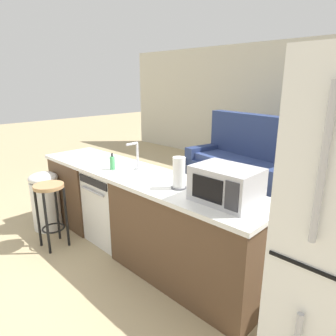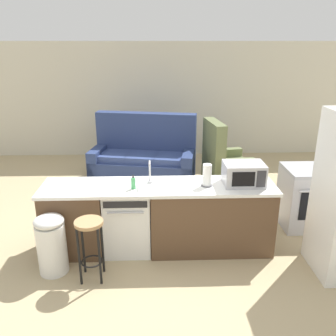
{
  "view_description": "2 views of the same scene",
  "coord_description": "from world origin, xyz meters",
  "px_view_note": "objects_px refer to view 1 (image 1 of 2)",
  "views": [
    {
      "loc": [
        2.43,
        -1.88,
        1.81
      ],
      "look_at": [
        0.13,
        0.46,
        0.86
      ],
      "focal_mm": 32.0,
      "sensor_mm": 36.0,
      "label": 1
    },
    {
      "loc": [
        0.12,
        -4.11,
        2.61
      ],
      "look_at": [
        0.28,
        0.33,
        1.01
      ],
      "focal_mm": 38.0,
      "sensor_mm": 36.0,
      "label": 2
    }
  ],
  "objects_px": {
    "dishwasher": "(117,206)",
    "microwave": "(226,185)",
    "bar_stool": "(50,202)",
    "couch": "(246,166)",
    "trash_bin": "(46,200)",
    "armchair": "(336,195)",
    "soap_bottle": "(112,163)",
    "paper_towel_roll": "(179,173)"
  },
  "relations": [
    {
      "from": "trash_bin",
      "to": "couch",
      "type": "bearing_deg",
      "value": 72.13
    },
    {
      "from": "dishwasher",
      "to": "paper_towel_roll",
      "type": "relative_size",
      "value": 2.98
    },
    {
      "from": "dishwasher",
      "to": "microwave",
      "type": "distance_m",
      "value": 1.59
    },
    {
      "from": "microwave",
      "to": "bar_stool",
      "type": "distance_m",
      "value": 2.01
    },
    {
      "from": "trash_bin",
      "to": "couch",
      "type": "xyz_separation_m",
      "value": [
        1.0,
        3.09,
        0.02
      ]
    },
    {
      "from": "couch",
      "to": "bar_stool",
      "type": "bearing_deg",
      "value": -99.06
    },
    {
      "from": "dishwasher",
      "to": "microwave",
      "type": "relative_size",
      "value": 1.68
    },
    {
      "from": "paper_towel_roll",
      "to": "microwave",
      "type": "bearing_deg",
      "value": 3.97
    },
    {
      "from": "bar_stool",
      "to": "armchair",
      "type": "relative_size",
      "value": 0.62
    },
    {
      "from": "trash_bin",
      "to": "couch",
      "type": "distance_m",
      "value": 3.25
    },
    {
      "from": "dishwasher",
      "to": "microwave",
      "type": "height_order",
      "value": "microwave"
    },
    {
      "from": "dishwasher",
      "to": "paper_towel_roll",
      "type": "height_order",
      "value": "paper_towel_roll"
    },
    {
      "from": "dishwasher",
      "to": "soap_bottle",
      "type": "height_order",
      "value": "soap_bottle"
    },
    {
      "from": "microwave",
      "to": "trash_bin",
      "type": "distance_m",
      "value": 2.46
    },
    {
      "from": "soap_bottle",
      "to": "couch",
      "type": "relative_size",
      "value": 0.08
    },
    {
      "from": "paper_towel_roll",
      "to": "trash_bin",
      "type": "relative_size",
      "value": 0.38
    },
    {
      "from": "microwave",
      "to": "couch",
      "type": "relative_size",
      "value": 0.23
    },
    {
      "from": "paper_towel_roll",
      "to": "bar_stool",
      "type": "height_order",
      "value": "paper_towel_roll"
    },
    {
      "from": "microwave",
      "to": "soap_bottle",
      "type": "distance_m",
      "value": 1.38
    },
    {
      "from": "couch",
      "to": "paper_towel_roll",
      "type": "bearing_deg",
      "value": -72.03
    },
    {
      "from": "trash_bin",
      "to": "soap_bottle",
      "type": "bearing_deg",
      "value": 21.42
    },
    {
      "from": "couch",
      "to": "armchair",
      "type": "relative_size",
      "value": 1.78
    },
    {
      "from": "dishwasher",
      "to": "couch",
      "type": "height_order",
      "value": "couch"
    },
    {
      "from": "soap_bottle",
      "to": "bar_stool",
      "type": "distance_m",
      "value": 0.82
    },
    {
      "from": "paper_towel_roll",
      "to": "bar_stool",
      "type": "relative_size",
      "value": 0.38
    },
    {
      "from": "microwave",
      "to": "trash_bin",
      "type": "relative_size",
      "value": 0.68
    },
    {
      "from": "armchair",
      "to": "microwave",
      "type": "bearing_deg",
      "value": -94.93
    },
    {
      "from": "couch",
      "to": "armchair",
      "type": "height_order",
      "value": "couch"
    },
    {
      "from": "paper_towel_roll",
      "to": "couch",
      "type": "xyz_separation_m",
      "value": [
        -0.86,
        2.66,
        -0.64
      ]
    },
    {
      "from": "paper_towel_roll",
      "to": "couch",
      "type": "relative_size",
      "value": 0.13
    },
    {
      "from": "bar_stool",
      "to": "couch",
      "type": "height_order",
      "value": "couch"
    },
    {
      "from": "trash_bin",
      "to": "couch",
      "type": "height_order",
      "value": "couch"
    },
    {
      "from": "couch",
      "to": "microwave",
      "type": "bearing_deg",
      "value": -63.2
    },
    {
      "from": "dishwasher",
      "to": "armchair",
      "type": "relative_size",
      "value": 0.7
    },
    {
      "from": "bar_stool",
      "to": "dishwasher",
      "type": "bearing_deg",
      "value": 58.22
    },
    {
      "from": "trash_bin",
      "to": "dishwasher",
      "type": "bearing_deg",
      "value": 28.59
    },
    {
      "from": "soap_bottle",
      "to": "armchair",
      "type": "height_order",
      "value": "armchair"
    },
    {
      "from": "dishwasher",
      "to": "bar_stool",
      "type": "xyz_separation_m",
      "value": [
        -0.38,
        -0.61,
        0.11
      ]
    },
    {
      "from": "trash_bin",
      "to": "bar_stool",
      "type": "bearing_deg",
      "value": -16.42
    },
    {
      "from": "armchair",
      "to": "trash_bin",
      "type": "bearing_deg",
      "value": -131.88
    },
    {
      "from": "paper_towel_roll",
      "to": "bar_stool",
      "type": "distance_m",
      "value": 1.58
    },
    {
      "from": "soap_bottle",
      "to": "bar_stool",
      "type": "height_order",
      "value": "soap_bottle"
    }
  ]
}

